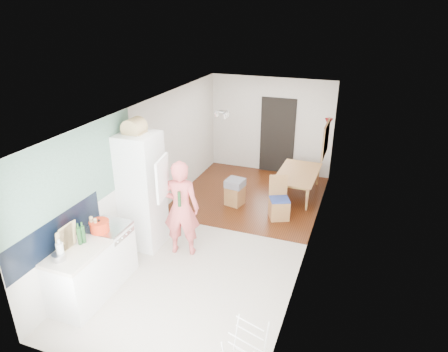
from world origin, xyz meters
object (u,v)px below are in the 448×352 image
Objects in this scene: dining_table at (298,185)px; stool at (235,195)px; dining_chair at (280,199)px; person at (181,200)px.

stool is (-1.23, -1.00, -0.01)m from dining_table.
dining_table is at bearing 38.89° from stool.
dining_chair reaches higher than dining_table.
dining_table is 1.29m from dining_chair.
dining_table is 1.49× the size of dining_chair.
dining_table is (1.52, 3.08, -0.81)m from person.
person is 4.54× the size of stool.
dining_table is at bearing 57.56° from dining_chair.
dining_chair is (-0.17, -1.26, 0.22)m from dining_table.
person is 1.53× the size of dining_table.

